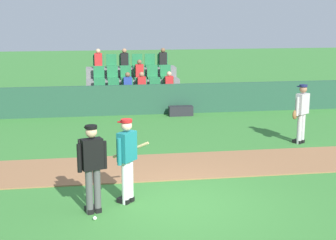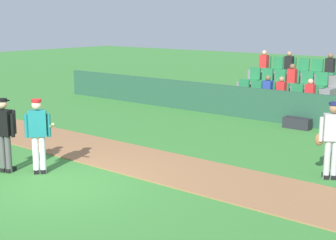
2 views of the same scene
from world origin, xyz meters
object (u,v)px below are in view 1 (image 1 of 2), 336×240
equipment_bag (181,111)px  umpire_home_plate (92,164)px  runner_grey_jersey (301,112)px  batter_teal_jersey (127,157)px  baseball (95,218)px

equipment_bag → umpire_home_plate: bearing=-110.7°
runner_grey_jersey → equipment_bag: size_ratio=1.96×
umpire_home_plate → equipment_bag: bearing=69.3°
batter_teal_jersey → baseball: bearing=-130.9°
runner_grey_jersey → batter_teal_jersey: bearing=-144.4°
umpire_home_plate → runner_grey_jersey: bearing=35.1°
runner_grey_jersey → baseball: 7.72m
umpire_home_plate → baseball: bearing=-86.9°
batter_teal_jersey → baseball: (-0.68, -0.79, -0.93)m
batter_teal_jersey → umpire_home_plate: (-0.70, -0.42, 0.03)m
runner_grey_jersey → equipment_bag: runner_grey_jersey is taller
baseball → batter_teal_jersey: bearing=49.1°
batter_teal_jersey → baseball: batter_teal_jersey is taller
umpire_home_plate → runner_grey_jersey: 7.46m
runner_grey_jersey → baseball: runner_grey_jersey is taller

